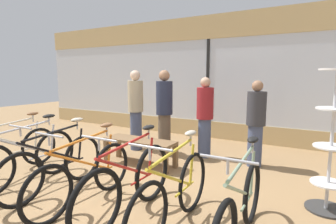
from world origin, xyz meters
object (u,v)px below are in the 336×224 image
object	(u,v)px
bicycle_far_left	(11,151)
customer_near_rack	(205,116)
bicycle_left	(26,159)
customer_mid_floor	(136,108)
accessory_rack	(331,152)
bicycle_far_right	(241,209)
customer_by_window	(256,122)
customer_near_bench	(164,111)
bicycle_center_left	(56,165)
bicycle_right	(174,195)
display_bench	(140,144)
bicycle_center_right	(129,184)
bicycle_center	(85,176)

from	to	relation	value
bicycle_far_left	customer_near_rack	xyz separation A→B (m)	(2.52, 2.50, 0.47)
bicycle_left	customer_near_rack	world-z (taller)	customer_near_rack
customer_mid_floor	accessory_rack	bearing A→B (deg)	-15.60
bicycle_far_right	customer_by_window	size ratio (longest dim) A/B	1.11
bicycle_far_left	accessory_rack	bearing A→B (deg)	14.66
customer_mid_floor	customer_near_bench	xyz separation A→B (m)	(0.77, -0.04, -0.00)
bicycle_far_left	customer_mid_floor	size ratio (longest dim) A/B	1.00
bicycle_far_right	customer_near_rack	xyz separation A→B (m)	(-1.38, 2.52, 0.47)
bicycle_center_left	bicycle_right	xyz separation A→B (m)	(1.93, -0.00, 0.01)
bicycle_far_right	display_bench	distance (m)	2.67
bicycle_far_left	customer_near_rack	world-z (taller)	customer_near_rack
bicycle_center_right	display_bench	bearing A→B (deg)	121.95
bicycle_far_right	customer_mid_floor	world-z (taller)	customer_mid_floor
customer_mid_floor	bicycle_center_left	bearing A→B (deg)	-82.54
customer_near_bench	customer_near_rack	bearing A→B (deg)	20.62
display_bench	bicycle_far_left	bearing A→B (deg)	-139.22
bicycle_left	accessory_rack	distance (m)	4.23
customer_near_bench	bicycle_center	bearing A→B (deg)	-85.15
bicycle_center_left	customer_by_window	size ratio (longest dim) A/B	1.11
bicycle_center	customer_by_window	world-z (taller)	customer_by_window
bicycle_left	bicycle_center_right	size ratio (longest dim) A/B	1.01
bicycle_center	bicycle_center_right	distance (m)	0.69
customer_by_window	bicycle_right	bearing A→B (deg)	-97.37
bicycle_far_left	bicycle_center_left	bearing A→B (deg)	-4.08
bicycle_far_left	customer_near_bench	distance (m)	2.86
bicycle_center_right	bicycle_far_left	bearing A→B (deg)	177.44
accessory_rack	customer_near_rack	size ratio (longest dim) A/B	1.13
bicycle_left	bicycle_center_right	world-z (taller)	bicycle_center_right
bicycle_far_left	display_bench	size ratio (longest dim) A/B	1.26
bicycle_center_right	display_bench	size ratio (longest dim) A/B	1.27
accessory_rack	customer_by_window	size ratio (longest dim) A/B	1.16
bicycle_far_left	bicycle_right	bearing A→B (deg)	-1.68
bicycle_center_right	customer_near_rack	world-z (taller)	customer_near_rack
bicycle_center_left	display_bench	bearing A→B (deg)	76.03
customer_mid_floor	customer_near_rack	bearing A→B (deg)	9.21
customer_near_rack	customer_near_bench	world-z (taller)	customer_near_bench
bicycle_right	bicycle_left	bearing A→B (deg)	-178.87
bicycle_center_left	customer_mid_floor	size ratio (longest dim) A/B	0.99
bicycle_center	customer_near_bench	bearing A→B (deg)	94.85
bicycle_right	customer_near_bench	bearing A→B (deg)	122.58
bicycle_center_right	customer_by_window	world-z (taller)	customer_by_window
bicycle_left	bicycle_center_left	bearing A→B (deg)	4.95
bicycle_center	bicycle_right	xyz separation A→B (m)	(1.27, 0.06, 0.02)
bicycle_center	bicycle_far_right	xyz separation A→B (m)	(1.96, 0.13, 0.00)
bicycle_left	bicycle_right	size ratio (longest dim) A/B	1.03
bicycle_left	customer_mid_floor	distance (m)	2.47
customer_near_bench	customer_by_window	bearing A→B (deg)	7.13
display_bench	bicycle_center_left	bearing A→B (deg)	-103.97
bicycle_far_right	customer_near_rack	size ratio (longest dim) A/B	1.07
bicycle_far_right	display_bench	bearing A→B (deg)	146.99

